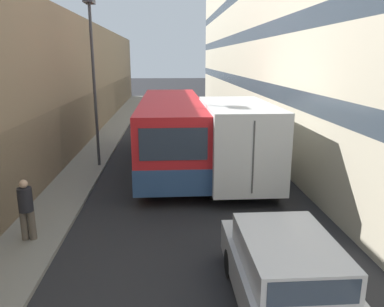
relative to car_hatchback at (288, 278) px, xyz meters
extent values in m
plane|color=#232326|center=(-1.42, 10.70, -0.74)|extent=(150.00, 150.00, 0.00)
cube|color=gray|center=(-5.66, 10.70, -0.68)|extent=(1.63, 60.00, 0.11)
cube|color=#847056|center=(-7.67, 10.70, 2.60)|extent=(2.40, 60.00, 6.68)
cube|color=black|center=(-7.01, 10.70, 0.60)|extent=(1.08, 60.00, 2.67)
cube|color=#B7AD93|center=(3.80, 10.70, 5.50)|extent=(2.40, 60.00, 12.46)
cube|color=#333D47|center=(3.14, 10.70, 2.38)|extent=(1.08, 60.00, 0.70)
cube|color=#333D47|center=(3.14, 10.70, 5.12)|extent=(1.08, 60.00, 0.70)
cube|color=#B7B7BC|center=(0.00, -0.03, -0.16)|extent=(1.82, 4.37, 0.67)
cube|color=#B7B7BC|center=(0.00, 0.08, 0.45)|extent=(1.60, 2.40, 0.55)
cube|color=#2D3847|center=(0.00, -1.12, 0.46)|extent=(1.42, 0.03, 0.41)
cylinder|color=black|center=(-0.84, 1.28, -0.44)|extent=(0.16, 0.60, 0.60)
cylinder|color=black|center=(0.84, 1.28, -0.44)|extent=(0.16, 0.60, 0.60)
cube|color=red|center=(-1.96, 10.10, 0.92)|extent=(2.50, 10.17, 2.46)
cube|color=#2D4C7A|center=(-1.96, 10.10, 0.12)|extent=(2.52, 10.19, 0.86)
cube|color=#2D3847|center=(-1.96, 10.10, 1.29)|extent=(2.53, 9.35, 0.79)
cube|color=#2D3847|center=(-1.96, 5.01, 1.35)|extent=(2.05, 0.04, 0.99)
cylinder|color=black|center=(-3.06, 13.26, -0.24)|extent=(0.24, 1.00, 1.00)
cylinder|color=black|center=(-0.86, 13.26, -0.24)|extent=(0.24, 1.00, 1.00)
cylinder|color=black|center=(-3.06, 6.95, -0.24)|extent=(0.24, 1.00, 1.00)
cylinder|color=black|center=(-0.86, 6.95, -0.24)|extent=(0.24, 1.00, 1.00)
cube|color=silver|center=(0.39, 10.85, 0.74)|extent=(2.24, 2.00, 2.13)
cube|color=silver|center=(0.39, 7.28, 0.98)|extent=(2.34, 5.14, 2.61)
cube|color=#4C4C4C|center=(0.39, 4.70, 0.98)|extent=(0.05, 0.02, 2.22)
cylinder|color=black|center=(-0.66, 10.85, -0.26)|extent=(0.22, 0.96, 0.96)
cylinder|color=black|center=(1.44, 10.85, -0.26)|extent=(0.22, 0.96, 0.96)
cylinder|color=black|center=(-0.66, 5.86, -0.26)|extent=(0.22, 0.96, 0.96)
cylinder|color=black|center=(1.44, 5.86, -0.26)|extent=(0.22, 0.96, 0.96)
cylinder|color=brown|center=(-5.76, 3.09, -0.24)|extent=(0.18, 0.18, 0.77)
cylinder|color=brown|center=(-5.57, 3.09, -0.24)|extent=(0.18, 0.18, 0.77)
cylinder|color=black|center=(-5.67, 3.09, 0.44)|extent=(0.35, 0.35, 0.61)
sphere|color=tan|center=(-5.67, 3.09, 0.85)|extent=(0.21, 0.21, 0.21)
cylinder|color=#38383D|center=(-5.10, 9.93, 2.64)|extent=(0.12, 0.12, 6.54)
cube|color=#38383D|center=(-5.10, 9.93, 6.03)|extent=(0.36, 0.80, 0.24)
camera|label=1|loc=(-2.12, -5.83, 3.82)|focal=35.00mm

